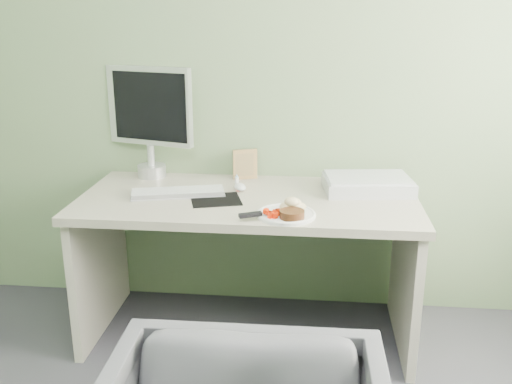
# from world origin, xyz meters

# --- Properties ---
(wall_back) EXTENTS (3.50, 0.00, 3.50)m
(wall_back) POSITION_xyz_m (0.00, 2.00, 1.35)
(wall_back) COLOR #6F845D
(wall_back) RESTS_ON floor
(desk) EXTENTS (1.60, 0.75, 0.73)m
(desk) POSITION_xyz_m (0.00, 1.62, 0.55)
(desk) COLOR #B6B098
(desk) RESTS_ON floor
(plate) EXTENTS (0.26, 0.26, 0.01)m
(plate) POSITION_xyz_m (0.19, 1.38, 0.74)
(plate) COLOR white
(plate) RESTS_ON desk
(steak) EXTENTS (0.14, 0.14, 0.03)m
(steak) POSITION_xyz_m (0.22, 1.32, 0.76)
(steak) COLOR black
(steak) RESTS_ON plate
(potato_pile) EXTENTS (0.14, 0.12, 0.07)m
(potato_pile) POSITION_xyz_m (0.23, 1.40, 0.78)
(potato_pile) COLOR #A88B51
(potato_pile) RESTS_ON plate
(carrot_heap) EXTENTS (0.08, 0.07, 0.04)m
(carrot_heap) POSITION_xyz_m (0.13, 1.33, 0.76)
(carrot_heap) COLOR #FF2B05
(carrot_heap) RESTS_ON plate
(steak_knife) EXTENTS (0.24, 0.13, 0.02)m
(steak_knife) POSITION_xyz_m (0.08, 1.32, 0.76)
(steak_knife) COLOR silver
(steak_knife) RESTS_ON plate
(mousepad) EXTENTS (0.27, 0.26, 0.00)m
(mousepad) POSITION_xyz_m (-0.14, 1.56, 0.73)
(mousepad) COLOR black
(mousepad) RESTS_ON desk
(keyboard) EXTENTS (0.45, 0.23, 0.02)m
(keyboard) POSITION_xyz_m (-0.34, 1.62, 0.75)
(keyboard) COLOR white
(keyboard) RESTS_ON desk
(computer_mouse) EXTENTS (0.09, 0.11, 0.03)m
(computer_mouse) POSITION_xyz_m (-0.05, 1.72, 0.75)
(computer_mouse) COLOR white
(computer_mouse) RESTS_ON desk
(photo_frame) EXTENTS (0.13, 0.06, 0.16)m
(photo_frame) POSITION_xyz_m (-0.05, 1.93, 0.81)
(photo_frame) COLOR olive
(photo_frame) RESTS_ON desk
(eyedrop_bottle) EXTENTS (0.02, 0.02, 0.06)m
(eyedrop_bottle) POSITION_xyz_m (-0.08, 1.80, 0.76)
(eyedrop_bottle) COLOR white
(eyedrop_bottle) RESTS_ON desk
(scanner) EXTENTS (0.45, 0.33, 0.06)m
(scanner) POSITION_xyz_m (0.57, 1.77, 0.76)
(scanner) COLOR #B1B4B8
(scanner) RESTS_ON desk
(monitor) EXTENTS (0.47, 0.19, 0.57)m
(monitor) POSITION_xyz_m (-0.55, 1.94, 1.05)
(monitor) COLOR silver
(monitor) RESTS_ON desk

